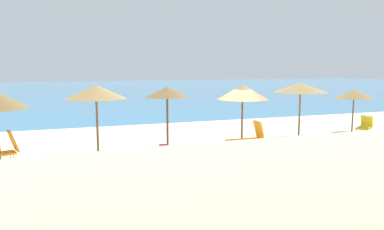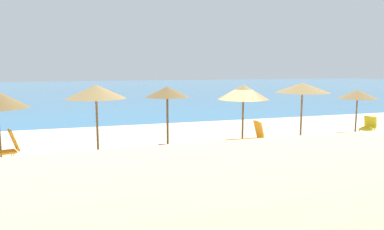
{
  "view_description": "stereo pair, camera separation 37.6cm",
  "coord_description": "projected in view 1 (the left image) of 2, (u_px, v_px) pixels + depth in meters",
  "views": [
    {
      "loc": [
        -6.74,
        -13.66,
        3.52
      ],
      "look_at": [
        -1.68,
        0.92,
        1.43
      ],
      "focal_mm": 32.9,
      "sensor_mm": 36.0,
      "label": 1
    },
    {
      "loc": [
        -6.38,
        -13.78,
        3.52
      ],
      "look_at": [
        -1.68,
        0.92,
        1.43
      ],
      "focal_mm": 32.9,
      "sensor_mm": 36.0,
      "label": 2
    }
  ],
  "objects": [
    {
      "name": "cooler_box",
      "position": [
        163.0,
        150.0,
        14.21
      ],
      "size": [
        0.43,
        0.62,
        0.4
      ],
      "primitive_type": "cube",
      "rotation": [
        0.0,
        0.0,
        1.34
      ],
      "color": "red",
      "rests_on": "ground_plane"
    },
    {
      "name": "beach_ball",
      "position": [
        103.0,
        160.0,
        12.96
      ],
      "size": [
        0.25,
        0.25,
        0.25
      ],
      "primitive_type": "sphere",
      "color": "red",
      "rests_on": "ground_plane"
    },
    {
      "name": "sea_water",
      "position": [
        114.0,
        89.0,
        57.32
      ],
      "size": [
        160.0,
        73.89,
        0.01
      ],
      "primitive_type": "cube",
      "color": "teal",
      "rests_on": "ground_plane"
    },
    {
      "name": "beach_umbrella_4",
      "position": [
        301.0,
        88.0,
        17.66
      ],
      "size": [
        2.67,
        2.67,
        2.77
      ],
      "color": "brown",
      "rests_on": "ground_plane"
    },
    {
      "name": "lounge_chair_1",
      "position": [
        365.0,
        126.0,
        19.06
      ],
      "size": [
        1.45,
        1.24,
        0.91
      ],
      "rotation": [
        0.0,
        0.0,
        2.15
      ],
      "color": "yellow",
      "rests_on": "ground_plane"
    },
    {
      "name": "beach_umbrella_3",
      "position": [
        243.0,
        92.0,
        16.46
      ],
      "size": [
        2.4,
        2.4,
        2.74
      ],
      "color": "brown",
      "rests_on": "ground_plane"
    },
    {
      "name": "beach_umbrella_2",
      "position": [
        167.0,
        92.0,
        15.55
      ],
      "size": [
        1.95,
        1.95,
        2.69
      ],
      "color": "brown",
      "rests_on": "ground_plane"
    },
    {
      "name": "beach_umbrella_5",
      "position": [
        354.0,
        94.0,
        19.23
      ],
      "size": [
        2.02,
        2.02,
        2.33
      ],
      "color": "brown",
      "rests_on": "ground_plane"
    },
    {
      "name": "ground_plane",
      "position": [
        235.0,
        148.0,
        15.45
      ],
      "size": [
        160.0,
        160.0,
        0.0
      ],
      "primitive_type": "plane",
      "color": "beige"
    },
    {
      "name": "beach_umbrella_1",
      "position": [
        96.0,
        92.0,
        14.24
      ],
      "size": [
        2.45,
        2.45,
        2.83
      ],
      "color": "brown",
      "rests_on": "ground_plane"
    },
    {
      "name": "lounge_chair_2",
      "position": [
        249.0,
        137.0,
        15.38
      ],
      "size": [
        1.62,
        0.67,
        1.2
      ],
      "rotation": [
        0.0,
        0.0,
        1.56
      ],
      "color": "orange",
      "rests_on": "ground_plane"
    }
  ]
}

